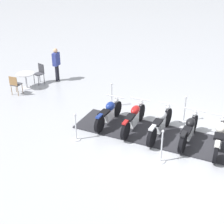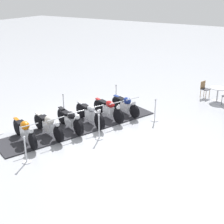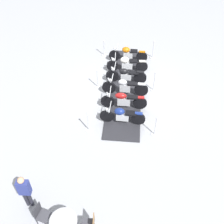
{
  "view_description": "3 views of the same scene",
  "coord_description": "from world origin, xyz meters",
  "px_view_note": "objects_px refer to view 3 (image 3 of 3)",
  "views": [
    {
      "loc": [
        -9.78,
        1.55,
        6.07
      ],
      "look_at": [
        0.45,
        2.18,
        0.78
      ],
      "focal_mm": 52.03,
      "sensor_mm": 36.0,
      "label": 1
    },
    {
      "loc": [
        7.81,
        -10.06,
        5.74
      ],
      "look_at": [
        1.09,
        0.87,
        0.62
      ],
      "focal_mm": 51.05,
      "sensor_mm": 36.0,
      "label": 2
    },
    {
      "loc": [
        3.84,
        10.55,
        9.02
      ],
      "look_at": [
        1.34,
        2.09,
        0.58
      ],
      "focal_mm": 44.16,
      "sensor_mm": 36.0,
      "label": 3
    }
  ],
  "objects_px": {
    "motorcycle_black": "(126,75)",
    "motorcycle_maroon": "(123,100)",
    "motorcycle_cream": "(126,64)",
    "stanchion_right_mid": "(98,82)",
    "stanchion_left_mid": "(154,84)",
    "motorcycle_navy": "(122,115)",
    "motorcycle_copper": "(127,54)",
    "stanchion_right_front": "(104,50)",
    "stanchion_left_front": "(153,53)",
    "cafe_table": "(64,223)",
    "stanchion_right_rear": "(88,125)",
    "cafe_chair_near_table": "(90,224)",
    "bystander_person": "(25,190)",
    "motorcycle_chrome": "(125,87)",
    "cafe_chair_across_table": "(41,214)",
    "stanchion_left_rear": "(155,129)"
  },
  "relations": [
    {
      "from": "motorcycle_black",
      "to": "motorcycle_maroon",
      "type": "bearing_deg",
      "value": 91.26
    },
    {
      "from": "motorcycle_cream",
      "to": "stanchion_right_mid",
      "type": "height_order",
      "value": "stanchion_right_mid"
    },
    {
      "from": "motorcycle_black",
      "to": "stanchion_left_mid",
      "type": "distance_m",
      "value": 1.56
    },
    {
      "from": "stanchion_right_mid",
      "to": "stanchion_left_mid",
      "type": "relative_size",
      "value": 0.93
    },
    {
      "from": "motorcycle_navy",
      "to": "motorcycle_copper",
      "type": "bearing_deg",
      "value": -88.04
    },
    {
      "from": "stanchion_right_front",
      "to": "stanchion_left_mid",
      "type": "bearing_deg",
      "value": 111.67
    },
    {
      "from": "stanchion_left_front",
      "to": "cafe_table",
      "type": "height_order",
      "value": "stanchion_left_front"
    },
    {
      "from": "stanchion_right_rear",
      "to": "stanchion_left_front",
      "type": "height_order",
      "value": "stanchion_left_front"
    },
    {
      "from": "cafe_chair_near_table",
      "to": "bystander_person",
      "type": "relative_size",
      "value": 0.54
    },
    {
      "from": "stanchion_right_rear",
      "to": "stanchion_left_mid",
      "type": "bearing_deg",
      "value": -155.03
    },
    {
      "from": "motorcycle_cream",
      "to": "cafe_chair_near_table",
      "type": "relative_size",
      "value": 2.42
    },
    {
      "from": "motorcycle_chrome",
      "to": "cafe_chair_across_table",
      "type": "distance_m",
      "value": 7.22
    },
    {
      "from": "stanchion_right_front",
      "to": "bystander_person",
      "type": "xyz_separation_m",
      "value": [
        5.02,
        8.59,
        0.65
      ]
    },
    {
      "from": "motorcycle_navy",
      "to": "stanchion_right_mid",
      "type": "xyz_separation_m",
      "value": [
        0.39,
        -2.86,
        -0.14
      ]
    },
    {
      "from": "motorcycle_black",
      "to": "motorcycle_maroon",
      "type": "distance_m",
      "value": 2.01
    },
    {
      "from": "stanchion_left_front",
      "to": "cafe_table",
      "type": "bearing_deg",
      "value": 52.75
    },
    {
      "from": "stanchion_right_rear",
      "to": "stanchion_right_front",
      "type": "distance_m",
      "value": 6.14
    },
    {
      "from": "motorcycle_black",
      "to": "stanchion_left_rear",
      "type": "relative_size",
      "value": 1.97
    },
    {
      "from": "motorcycle_cream",
      "to": "motorcycle_maroon",
      "type": "height_order",
      "value": "motorcycle_maroon"
    },
    {
      "from": "stanchion_left_front",
      "to": "cafe_chair_across_table",
      "type": "distance_m",
      "value": 11.07
    },
    {
      "from": "motorcycle_navy",
      "to": "stanchion_right_rear",
      "type": "distance_m",
      "value": 1.53
    },
    {
      "from": "stanchion_left_front",
      "to": "motorcycle_navy",
      "type": "bearing_deg",
      "value": 53.45
    },
    {
      "from": "stanchion_left_rear",
      "to": "motorcycle_black",
      "type": "bearing_deg",
      "value": -89.3
    },
    {
      "from": "motorcycle_maroon",
      "to": "cafe_chair_near_table",
      "type": "distance_m",
      "value": 6.03
    },
    {
      "from": "bystander_person",
      "to": "cafe_table",
      "type": "bearing_deg",
      "value": -121.67
    },
    {
      "from": "motorcycle_black",
      "to": "stanchion_right_front",
      "type": "bearing_deg",
      "value": -59.35
    },
    {
      "from": "motorcycle_navy",
      "to": "stanchion_right_rear",
      "type": "relative_size",
      "value": 1.82
    },
    {
      "from": "motorcycle_maroon",
      "to": "cafe_table",
      "type": "xyz_separation_m",
      "value": [
        3.61,
        5.08,
        0.06
      ]
    },
    {
      "from": "stanchion_left_front",
      "to": "motorcycle_cream",
      "type": "bearing_deg",
      "value": 24.67
    },
    {
      "from": "motorcycle_copper",
      "to": "cafe_chair_across_table",
      "type": "bearing_deg",
      "value": 77.85
    },
    {
      "from": "stanchion_left_mid",
      "to": "stanchion_left_rear",
      "type": "bearing_deg",
      "value": 68.32
    },
    {
      "from": "cafe_table",
      "to": "cafe_chair_near_table",
      "type": "distance_m",
      "value": 0.82
    },
    {
      "from": "motorcycle_chrome",
      "to": "motorcycle_black",
      "type": "bearing_deg",
      "value": -87.87
    },
    {
      "from": "motorcycle_maroon",
      "to": "stanchion_left_front",
      "type": "bearing_deg",
      "value": -108.39
    },
    {
      "from": "motorcycle_cream",
      "to": "stanchion_left_mid",
      "type": "xyz_separation_m",
      "value": [
        -0.83,
        1.95,
        -0.12
      ]
    },
    {
      "from": "motorcycle_navy",
      "to": "cafe_table",
      "type": "xyz_separation_m",
      "value": [
        3.24,
        4.15,
        0.08
      ]
    },
    {
      "from": "stanchion_right_front",
      "to": "cafe_chair_near_table",
      "type": "height_order",
      "value": "stanchion_right_front"
    },
    {
      "from": "motorcycle_copper",
      "to": "stanchion_left_rear",
      "type": "height_order",
      "value": "stanchion_left_rear"
    },
    {
      "from": "motorcycle_black",
      "to": "stanchion_right_rear",
      "type": "relative_size",
      "value": 1.92
    },
    {
      "from": "stanchion_right_rear",
      "to": "cafe_chair_across_table",
      "type": "height_order",
      "value": "stanchion_right_rear"
    },
    {
      "from": "motorcycle_cream",
      "to": "motorcycle_black",
      "type": "distance_m",
      "value": 1.0
    },
    {
      "from": "motorcycle_copper",
      "to": "motorcycle_chrome",
      "type": "bearing_deg",
      "value": 91.05
    },
    {
      "from": "motorcycle_maroon",
      "to": "motorcycle_navy",
      "type": "bearing_deg",
      "value": 89.68
    },
    {
      "from": "stanchion_right_rear",
      "to": "cafe_table",
      "type": "height_order",
      "value": "stanchion_right_rear"
    },
    {
      "from": "cafe_chair_across_table",
      "to": "motorcycle_chrome",
      "type": "bearing_deg",
      "value": 86.81
    },
    {
      "from": "motorcycle_navy",
      "to": "cafe_chair_across_table",
      "type": "xyz_separation_m",
      "value": [
        3.9,
        3.65,
        0.08
      ]
    },
    {
      "from": "motorcycle_chrome",
      "to": "stanchion_right_mid",
      "type": "height_order",
      "value": "stanchion_right_mid"
    },
    {
      "from": "motorcycle_navy",
      "to": "bystander_person",
      "type": "distance_m",
      "value": 5.19
    },
    {
      "from": "motorcycle_chrome",
      "to": "cafe_table",
      "type": "distance_m",
      "value": 7.22
    },
    {
      "from": "cafe_table",
      "to": "stanchion_right_mid",
      "type": "bearing_deg",
      "value": -112.16
    }
  ]
}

